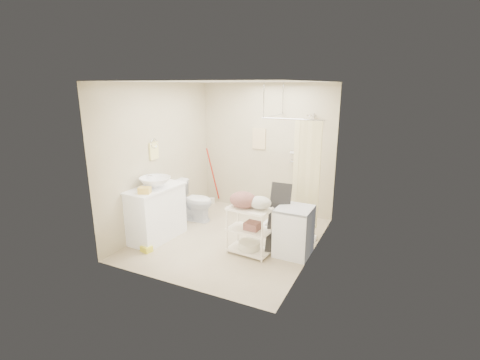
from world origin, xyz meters
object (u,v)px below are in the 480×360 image
(vanity, at_px, (155,213))
(laundry_rack, at_px, (249,226))
(toilet, at_px, (194,201))
(washing_machine, at_px, (294,231))

(vanity, xyz_separation_m, laundry_rack, (1.67, 0.18, -0.01))
(vanity, bearing_deg, toilet, 87.06)
(vanity, distance_m, washing_machine, 2.34)
(washing_machine, xyz_separation_m, laundry_rack, (-0.63, -0.28, 0.07))
(toilet, relative_size, laundry_rack, 0.86)
(vanity, height_order, laundry_rack, vanity)
(toilet, xyz_separation_m, washing_machine, (2.18, -0.55, -0.01))
(vanity, xyz_separation_m, washing_machine, (2.30, 0.45, -0.08))
(laundry_rack, bearing_deg, vanity, -169.14)
(toilet, bearing_deg, washing_machine, -107.39)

